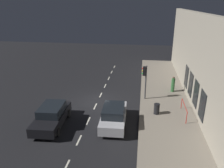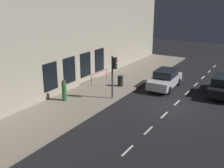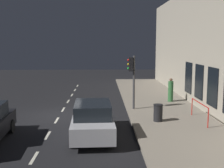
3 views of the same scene
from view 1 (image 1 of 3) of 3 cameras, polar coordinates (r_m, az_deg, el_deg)
The scene contains 10 objects.
ground_plane at distance 20.74m, azimuth -3.81°, elevation -4.64°, with size 60.00×60.00×0.00m, color black.
sidewalk at distance 20.43m, azimuth 13.68°, elevation -5.39°, with size 4.50×32.00×0.15m.
building_facade at distance 19.55m, azimuth 22.12°, elevation 4.73°, with size 0.65×32.00×7.99m.
lane_centre_line at distance 19.86m, azimuth -4.40°, elevation -5.84°, with size 0.12×27.20×0.01m.
traffic_light at distance 20.38m, azimuth 8.54°, elevation 2.09°, with size 0.48×0.32×3.28m.
parked_car_0 at distance 16.68m, azimuth 0.44°, elevation -8.21°, with size 1.99×4.39×1.58m.
parked_car_1 at distance 17.24m, azimuth -15.46°, elevation -8.00°, with size 2.14×4.56×1.58m.
pedestrian_0 at distance 23.21m, azimuth 15.63°, elevation -0.17°, with size 0.40×0.40×1.62m.
trash_bin at distance 18.44m, azimuth 11.59°, elevation -6.37°, with size 0.49×0.49×0.89m.
red_railing at distance 18.59m, azimuth 18.35°, elevation -5.80°, with size 0.05×2.55×0.97m.
Camera 1 is at (4.03, -18.32, 8.84)m, focal length 35.01 mm.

